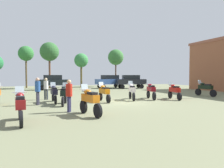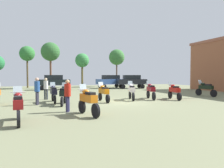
{
  "view_description": "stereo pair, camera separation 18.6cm",
  "coord_description": "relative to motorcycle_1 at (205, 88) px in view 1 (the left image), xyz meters",
  "views": [
    {
      "loc": [
        -5.25,
        -13.74,
        1.95
      ],
      "look_at": [
        0.88,
        4.03,
        1.17
      ],
      "focal_mm": 32.71,
      "sensor_mm": 36.0,
      "label": 1
    },
    {
      "loc": [
        -5.08,
        -13.8,
        1.95
      ],
      "look_at": [
        0.88,
        4.03,
        1.17
      ],
      "focal_mm": 32.71,
      "sensor_mm": 36.0,
      "label": 2
    }
  ],
  "objects": [
    {
      "name": "person_3",
      "position": [
        -14.72,
        -1.01,
        0.32
      ],
      "size": [
        0.45,
        0.45,
        1.79
      ],
      "rotation": [
        0.0,
        0.0,
        4.29
      ],
      "color": "#2F2E3E",
      "rests_on": "ground"
    },
    {
      "name": "car_3",
      "position": [
        -1.88,
        12.71,
        0.43
      ],
      "size": [
        4.51,
        2.38,
        2.0
      ],
      "rotation": [
        0.0,
        0.0,
        1.43
      ],
      "color": "black",
      "rests_on": "ground"
    },
    {
      "name": "tree_3",
      "position": [
        -13.3,
        17.25,
        4.75
      ],
      "size": [
        2.82,
        2.82,
        6.96
      ],
      "color": "brown",
      "rests_on": "ground"
    },
    {
      "name": "motorcycle_5",
      "position": [
        -4.3,
        -1.22,
        -0.03
      ],
      "size": [
        0.67,
        2.16,
        1.44
      ],
      "rotation": [
        0.0,
        0.0,
        -0.15
      ],
      "color": "black",
      "rests_on": "ground"
    },
    {
      "name": "motorcycle_8",
      "position": [
        -13.64,
        -0.09,
        -0.03
      ],
      "size": [
        0.62,
        2.21,
        1.44
      ],
      "rotation": [
        0.0,
        0.0,
        0.05
      ],
      "color": "black",
      "rests_on": "ground"
    },
    {
      "name": "motorcycle_7",
      "position": [
        -13.07,
        -1.48,
        -0.02
      ],
      "size": [
        0.74,
        2.18,
        1.46
      ],
      "rotation": [
        0.0,
        0.0,
        -0.22
      ],
      "color": "black",
      "rests_on": "ground"
    },
    {
      "name": "car_1",
      "position": [
        -13.01,
        13.56,
        0.43
      ],
      "size": [
        4.41,
        2.08,
        2.0
      ],
      "rotation": [
        0.0,
        0.0,
        1.5
      ],
      "color": "black",
      "rests_on": "ground"
    },
    {
      "name": "motorcycle_9",
      "position": [
        -12.27,
        -5.52,
        -0.0
      ],
      "size": [
        0.76,
        2.11,
        1.5
      ],
      "rotation": [
        0.0,
        0.0,
        0.25
      ],
      "color": "black",
      "rests_on": "ground"
    },
    {
      "name": "tree_2",
      "position": [
        -8.36,
        17.85,
        3.58
      ],
      "size": [
        2.26,
        2.26,
        5.53
      ],
      "color": "brown",
      "rests_on": "ground"
    },
    {
      "name": "motorcycle_1",
      "position": [
        0.0,
        0.0,
        0.0
      ],
      "size": [
        0.66,
        2.29,
        1.5
      ],
      "rotation": [
        0.0,
        0.0,
        0.14
      ],
      "color": "black",
      "rests_on": "ground"
    },
    {
      "name": "person_2",
      "position": [
        -13.11,
        -4.3,
        0.26
      ],
      "size": [
        0.46,
        0.46,
        1.71
      ],
      "rotation": [
        0.0,
        0.0,
        1.06
      ],
      "color": "#2A2A4C",
      "rests_on": "ground"
    },
    {
      "name": "motorcycle_10",
      "position": [
        -6.03,
        -0.48,
        -0.0
      ],
      "size": [
        0.74,
        2.2,
        1.49
      ],
      "rotation": [
        0.0,
        0.0,
        -0.22
      ],
      "color": "black",
      "rests_on": "ground"
    },
    {
      "name": "ground_plane",
      "position": [
        -9.21,
        -1.4,
        -0.75
      ],
      "size": [
        44.0,
        52.0,
        0.02
      ],
      "color": "#747857"
    },
    {
      "name": "person_1",
      "position": [
        -14.15,
        1.95,
        0.28
      ],
      "size": [
        0.38,
        0.38,
        1.74
      ],
      "rotation": [
        0.0,
        0.0,
        6.17
      ],
      "color": "#2E353E",
      "rests_on": "ground"
    },
    {
      "name": "car_2",
      "position": [
        -4.53,
        14.62,
        0.43
      ],
      "size": [
        4.54,
        2.51,
        2.0
      ],
      "rotation": [
        0.0,
        0.0,
        1.74
      ],
      "color": "black",
      "rests_on": "ground"
    },
    {
      "name": "tree_1",
      "position": [
        -2.11,
        18.6,
        4.37
      ],
      "size": [
        2.75,
        2.75,
        6.52
      ],
      "color": "brown",
      "rests_on": "ground"
    },
    {
      "name": "tree_7",
      "position": [
        -16.72,
        19.21,
        4.54
      ],
      "size": [
        2.32,
        2.32,
        6.51
      ],
      "color": "brown",
      "rests_on": "ground"
    },
    {
      "name": "motorcycle_6",
      "position": [
        -15.3,
        -6.17,
        -0.01
      ],
      "size": [
        0.63,
        2.24,
        1.47
      ],
      "rotation": [
        0.0,
        0.0,
        0.12
      ],
      "color": "black",
      "rests_on": "ground"
    },
    {
      "name": "motorcycle_4",
      "position": [
        -10.12,
        -0.78,
        -0.03
      ],
      "size": [
        0.62,
        2.23,
        1.44
      ],
      "rotation": [
        0.0,
        0.0,
        0.07
      ],
      "color": "black",
      "rests_on": "ground"
    },
    {
      "name": "motorcycle_2",
      "position": [
        -7.72,
        -0.42,
        -0.01
      ],
      "size": [
        0.77,
        2.16,
        1.49
      ],
      "rotation": [
        0.0,
        0.0,
        -0.25
      ],
      "color": "black",
      "rests_on": "ground"
    }
  ]
}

